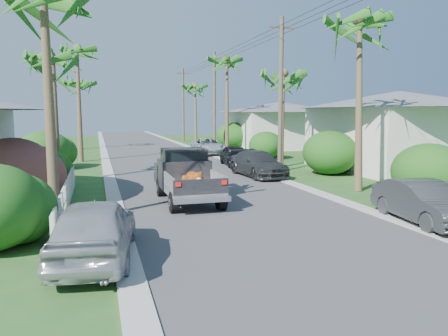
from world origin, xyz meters
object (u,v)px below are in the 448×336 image
object	(u,v)px
palm_r_c	(227,59)
house_right_near	(397,134)
palm_r_b	(283,74)
palm_l_d	(77,82)
house_right_far	(280,127)
parked_car_ln	(95,229)
parked_car_rf	(235,156)
palm_l_b	(52,57)
palm_l_c	(77,49)
parked_car_rn	(423,203)
utility_pole_b	(281,94)
parked_car_rd	(208,146)
parked_car_rm	(258,164)
palm_r_a	(362,21)
palm_r_d	(195,86)
utility_pole_d	(183,104)
pickup_truck	(185,175)
utility_pole_c	(214,101)

from	to	relation	value
palm_r_c	house_right_near	size ratio (longest dim) A/B	1.04
palm_r_b	palm_r_c	distance (m)	11.22
palm_l_d	house_right_far	xyz separation A→B (m)	(19.50, -4.00, -4.32)
palm_r_b	parked_car_ln	bearing A→B (deg)	-126.66
palm_r_c	parked_car_rf	bearing A→B (deg)	-103.37
palm_l_b	palm_l_c	bearing A→B (deg)	85.43
parked_car_rn	utility_pole_b	size ratio (longest dim) A/B	0.45
parked_car_rf	parked_car_rd	distance (m)	8.34
parked_car_rm	parked_car_rd	distance (m)	13.47
palm_l_d	palm_r_b	distance (m)	23.08
palm_r_a	palm_r_b	distance (m)	9.12
parked_car_rm	palm_l_c	distance (m)	16.03
palm_r_d	house_right_near	bearing A→B (deg)	-76.93
parked_car_rn	utility_pole_d	distance (m)	43.01
palm_l_c	palm_r_a	distance (m)	20.19
parked_car_rm	parked_car_rf	bearing A→B (deg)	81.70
parked_car_rm	palm_l_c	size ratio (longest dim) A/B	0.52
palm_l_d	utility_pole_b	xyz separation A→B (m)	(12.10, -21.00, -1.84)
parked_car_rd	palm_l_c	size ratio (longest dim) A/B	0.55
pickup_truck	palm_r_d	size ratio (longest dim) A/B	0.64
palm_r_b	utility_pole_d	xyz separation A→B (m)	(-1.00, 28.00, -1.35)
parked_car_rm	house_right_far	bearing A→B (deg)	58.73
parked_car_rd	palm_l_c	xyz separation A→B (m)	(-10.20, -2.84, 7.21)
pickup_truck	palm_l_b	bearing A→B (deg)	131.15
parked_car_rn	parked_car_ln	world-z (taller)	parked_car_ln
parked_car_rn	palm_r_c	distance (m)	26.90
pickup_truck	palm_r_d	world-z (taller)	palm_r_d
parked_car_rn	utility_pole_b	world-z (taller)	utility_pole_b
palm_r_c	palm_r_b	bearing A→B (deg)	-87.92
house_right_far	utility_pole_b	xyz separation A→B (m)	(-7.40, -17.00, 2.48)
pickup_truck	utility_pole_c	xyz separation A→B (m)	(7.13, 22.03, 3.59)
parked_car_rm	utility_pole_b	world-z (taller)	utility_pole_b
palm_r_d	parked_car_rn	bearing A→B (deg)	-92.29
house_right_far	palm_r_a	bearing A→B (deg)	-105.60
pickup_truck	palm_l_c	distance (m)	18.02
pickup_truck	utility_pole_b	bearing A→B (deg)	44.59
parked_car_rd	house_right_near	distance (m)	15.64
parked_car_rd	house_right_near	world-z (taller)	house_right_near
palm_r_a	house_right_far	xyz separation A→B (m)	(6.70, 24.00, -5.30)
parked_car_rn	utility_pole_d	size ratio (longest dim) A/B	0.45
utility_pole_b	utility_pole_d	xyz separation A→B (m)	(0.00, 30.00, 0.00)
palm_r_b	utility_pole_c	bearing A→B (deg)	94.40
parked_car_rf	palm_l_b	bearing A→B (deg)	-152.96
parked_car_rm	palm_r_b	size ratio (longest dim) A/B	0.66
palm_r_d	house_right_far	world-z (taller)	palm_r_d
pickup_truck	palm_r_b	world-z (taller)	palm_r_b
house_right_far	utility_pole_b	bearing A→B (deg)	-113.52
palm_l_c	house_right_far	world-z (taller)	palm_l_c
palm_r_c	utility_pole_b	distance (m)	13.48
parked_car_rn	parked_car_rm	bearing A→B (deg)	102.98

